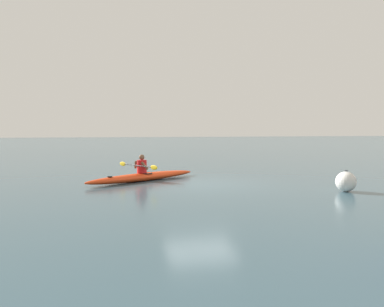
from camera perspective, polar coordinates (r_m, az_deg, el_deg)
name	(u,v)px	position (r m, az deg, el deg)	size (l,w,h in m)	color
ground_plane	(200,184)	(13.43, 1.29, -4.69)	(160.00, 160.00, 0.00)	#334C56
kayak	(144,177)	(14.38, -7.39, -3.54)	(4.54, 3.09, 0.31)	red
kayaker	(141,165)	(14.27, -7.74, -1.82)	(1.27, 2.03, 0.71)	red
mooring_buoy_orange_mid	(346,182)	(12.75, 22.44, -3.99)	(0.64, 0.64, 0.68)	silver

